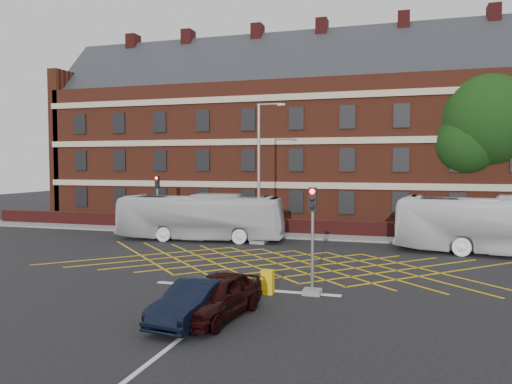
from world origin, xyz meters
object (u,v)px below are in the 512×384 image
(bus_right, at_px, (507,226))
(utility_cabinet, at_px, (267,282))
(deciduous_tree, at_px, (485,128))
(traffic_light_near, at_px, (312,251))
(bus_left, at_px, (200,217))
(traffic_light_far, at_px, (157,209))
(car_maroon, at_px, (216,296))
(street_lamp, at_px, (260,196))
(direction_signs, at_px, (134,213))
(car_navy, at_px, (196,301))

(bus_right, distance_m, utility_cabinet, 16.17)
(deciduous_tree, distance_m, traffic_light_near, 24.01)
(bus_left, xyz_separation_m, traffic_light_far, (-4.77, 2.91, 0.18))
(car_maroon, height_order, deciduous_tree, deciduous_tree)
(bus_right, xyz_separation_m, utility_cabinet, (-10.78, -11.99, -1.22))
(street_lamp, relative_size, direction_signs, 4.13)
(car_navy, bearing_deg, deciduous_tree, 71.67)
(bus_left, bearing_deg, car_navy, -163.03)
(traffic_light_far, bearing_deg, car_maroon, -57.14)
(direction_signs, bearing_deg, deciduous_tree, 14.71)
(direction_signs, bearing_deg, bus_right, -6.77)
(traffic_light_near, xyz_separation_m, traffic_light_far, (-14.62, 14.74, 0.00))
(traffic_light_far, bearing_deg, car_navy, -58.97)
(bus_left, height_order, car_navy, bus_left)
(traffic_light_near, relative_size, direction_signs, 1.94)
(car_navy, bearing_deg, utility_cabinet, 78.86)
(car_navy, relative_size, direction_signs, 1.90)
(traffic_light_far, height_order, utility_cabinet, traffic_light_far)
(bus_right, height_order, deciduous_tree, deciduous_tree)
(car_maroon, height_order, direction_signs, direction_signs)
(bus_left, distance_m, street_lamp, 4.54)
(car_navy, relative_size, deciduous_tree, 0.34)
(bus_left, distance_m, utility_cabinet, 14.76)
(car_maroon, distance_m, deciduous_tree, 28.74)
(bus_left, bearing_deg, bus_right, -96.50)
(bus_right, bearing_deg, traffic_light_near, 147.27)
(car_maroon, height_order, utility_cabinet, car_maroon)
(traffic_light_near, bearing_deg, bus_left, 129.77)
(direction_signs, xyz_separation_m, utility_cabinet, (14.83, -15.03, -0.89))
(traffic_light_near, distance_m, traffic_light_far, 20.76)
(traffic_light_near, relative_size, street_lamp, 0.47)
(car_maroon, bearing_deg, deciduous_tree, 73.28)
(traffic_light_near, bearing_deg, traffic_light_far, 134.76)
(car_navy, height_order, deciduous_tree, deciduous_tree)
(bus_right, height_order, street_lamp, street_lamp)
(traffic_light_near, bearing_deg, bus_right, 51.91)
(street_lamp, bearing_deg, deciduous_tree, 33.19)
(bus_right, relative_size, deciduous_tree, 1.01)
(traffic_light_near, bearing_deg, utility_cabinet, -165.62)
(traffic_light_far, height_order, direction_signs, traffic_light_far)
(deciduous_tree, distance_m, utility_cabinet, 25.44)
(bus_right, height_order, car_navy, bus_right)
(car_maroon, bearing_deg, direction_signs, 135.30)
(bus_left, bearing_deg, car_maroon, -160.84)
(utility_cabinet, bearing_deg, car_navy, -108.13)
(bus_left, bearing_deg, utility_cabinet, -152.15)
(traffic_light_near, distance_m, street_lamp, 13.03)
(direction_signs, bearing_deg, bus_left, -22.33)
(bus_right, relative_size, utility_cabinet, 12.57)
(traffic_light_far, height_order, street_lamp, street_lamp)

